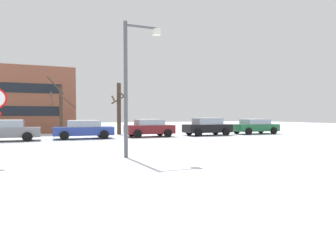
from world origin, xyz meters
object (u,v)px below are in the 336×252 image
Objects in this scene: street_lamp at (132,75)px; parked_car_gray at (4,130)px; parked_car_black at (207,126)px; parked_car_maroon at (149,128)px; parked_car_blue at (83,129)px; parked_car_green at (255,126)px.

street_lamp reaches higher than parked_car_gray.
parked_car_gray is at bearing 179.61° from parked_car_black.
street_lamp is 1.44× the size of parked_car_maroon.
parked_car_black is at bearing -0.39° from parked_car_gray.
parked_car_blue is 1.11× the size of parked_car_maroon.
parked_car_black reaches higher than parked_car_gray.
parked_car_maroon is at bearing 67.63° from street_lamp.
parked_car_maroon is (10.47, 0.23, -0.00)m from parked_car_gray.
parked_car_black is (9.78, 10.71, -2.64)m from street_lamp.
parked_car_black is (10.47, -0.31, 0.07)m from parked_car_blue.
parked_car_black is at bearing -3.71° from parked_car_maroon.
parked_car_black is (5.24, -0.34, 0.04)m from parked_car_maroon.
parked_car_black is at bearing -178.69° from parked_car_green.
street_lamp reaches higher than parked_car_green.
parked_car_maroon is 10.47m from parked_car_green.
parked_car_green is (20.94, 0.01, -0.01)m from parked_car_gray.
street_lamp is at bearing -112.37° from parked_car_maroon.
parked_car_gray reaches higher than parked_car_blue.
parked_car_green reaches higher than parked_car_blue.
parked_car_green is (10.47, -0.22, -0.01)m from parked_car_maroon.
parked_car_gray is 15.71m from parked_car_black.
street_lamp is 11.36m from parked_car_blue.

